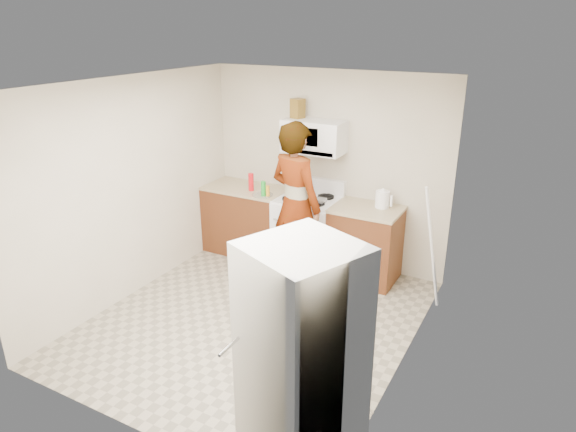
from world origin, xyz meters
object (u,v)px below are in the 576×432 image
Objects in this scene: microwave at (314,136)px; kettle at (382,199)px; fridge at (302,357)px; gas_range at (308,231)px; saucepan at (300,188)px; person at (296,205)px.

microwave reaches higher than kettle.
fridge is at bearing -88.84° from kettle.
gas_range is 5.61× the size of kettle.
microwave reaches higher than saucepan.
microwave reaches higher than fridge.
person is 2.72m from fridge.
saucepan is at bearing 140.51° from fridge.
gas_range is at bearing 179.96° from kettle.
fridge reaches higher than saucepan.
fridge is 3.36m from saucepan.
saucepan is (-0.25, 0.59, 0.01)m from person.
kettle is (0.93, -0.01, -0.66)m from microwave.
person is at bearing 141.55° from fridge.
person is 0.64m from saucepan.
kettle reaches higher than saucepan.
gas_range is 0.57m from saucepan.
microwave is 3.77× the size of kettle.
microwave is at bearing 1.49° from saucepan.
gas_range is 5.32× the size of saucepan.
fridge is at bearing 135.63° from person.
gas_range is 1.22m from microwave.
microwave is 0.45× the size of fridge.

